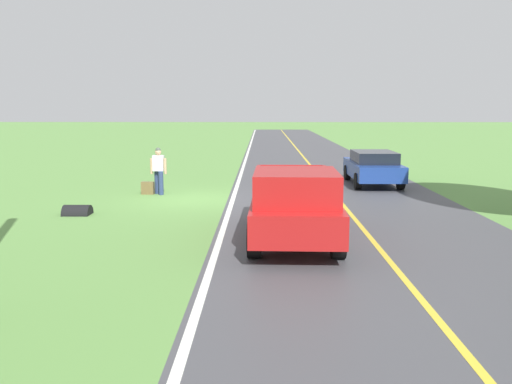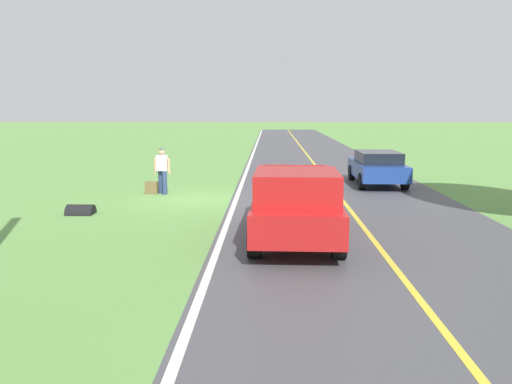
{
  "view_description": "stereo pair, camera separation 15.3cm",
  "coord_description": "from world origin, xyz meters",
  "views": [
    {
      "loc": [
        -2.37,
        18.52,
        3.21
      ],
      "look_at": [
        -2.24,
        7.89,
        1.53
      ],
      "focal_mm": 37.5,
      "sensor_mm": 36.0,
      "label": 1
    },
    {
      "loc": [
        -2.52,
        18.51,
        3.21
      ],
      "look_at": [
        -2.24,
        7.89,
        1.53
      ],
      "focal_mm": 37.5,
      "sensor_mm": 36.0,
      "label": 2
    }
  ],
  "objects": [
    {
      "name": "ground_plane",
      "position": [
        0.0,
        0.0,
        0.0
      ],
      "size": [
        200.0,
        200.0,
        0.0
      ],
      "primitive_type": "plane",
      "color": "#609347"
    },
    {
      "name": "road_surface",
      "position": [
        -5.06,
        0.0,
        0.0
      ],
      "size": [
        7.84,
        120.0,
        0.0
      ],
      "primitive_type": "cube",
      "color": "#47474C",
      "rests_on": "ground"
    },
    {
      "name": "lane_edge_line",
      "position": [
        -1.32,
        0.0,
        0.01
      ],
      "size": [
        0.16,
        117.6,
        0.0
      ],
      "primitive_type": "cube",
      "color": "silver",
      "rests_on": "ground"
    },
    {
      "name": "lane_centre_line",
      "position": [
        -5.06,
        0.0,
        0.01
      ],
      "size": [
        0.14,
        117.6,
        0.0
      ],
      "primitive_type": "cube",
      "color": "gold",
      "rests_on": "ground"
    },
    {
      "name": "hitchhiker_walking",
      "position": [
        1.49,
        -1.19,
        0.98
      ],
      "size": [
        0.62,
        0.53,
        1.75
      ],
      "color": "navy",
      "rests_on": "ground"
    },
    {
      "name": "suitcase_carried",
      "position": [
        1.92,
        -1.15,
        0.23
      ],
      "size": [
        0.48,
        0.24,
        0.47
      ],
      "primitive_type": "cube",
      "rotation": [
        0.0,
        0.0,
        1.49
      ],
      "color": "brown",
      "rests_on": "ground"
    },
    {
      "name": "pickup_truck_passing",
      "position": [
        -3.13,
        5.9,
        0.97
      ],
      "size": [
        2.21,
        5.45,
        1.82
      ],
      "color": "#B21919",
      "rests_on": "ground"
    },
    {
      "name": "sedan_near_oncoming",
      "position": [
        -7.0,
        -3.8,
        0.75
      ],
      "size": [
        1.96,
        4.41,
        1.41
      ],
      "color": "navy",
      "rests_on": "ground"
    },
    {
      "name": "drainage_culvert",
      "position": [
        3.24,
        2.72,
        0.0
      ],
      "size": [
        0.8,
        0.6,
        0.6
      ],
      "primitive_type": "cylinder",
      "rotation": [
        0.0,
        1.57,
        0.0
      ],
      "color": "black",
      "rests_on": "ground"
    }
  ]
}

